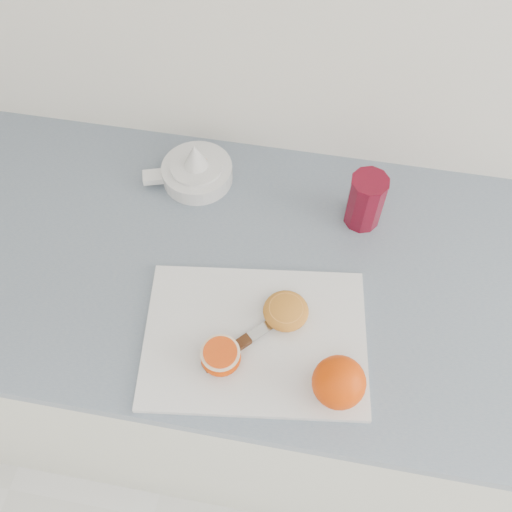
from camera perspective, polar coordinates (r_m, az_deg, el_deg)
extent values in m
cube|color=silver|center=(1.48, 1.29, -10.40)|extent=(2.57, 0.60, 0.86)
cube|color=gray|center=(1.08, 1.73, -1.54)|extent=(2.63, 0.64, 0.03)
cube|color=white|center=(1.00, -0.08, -8.26)|extent=(0.42, 0.32, 0.01)
sphere|color=#F03006|center=(0.92, 8.28, -12.40)|extent=(0.09, 0.09, 0.09)
ellipsoid|color=#F03006|center=(0.96, -3.53, -10.09)|extent=(0.07, 0.07, 0.04)
cylinder|color=#FFE7BF|center=(0.94, -3.59, -9.64)|extent=(0.07, 0.07, 0.00)
cylinder|color=orange|center=(0.94, -3.60, -9.58)|extent=(0.06, 0.06, 0.00)
ellipsoid|color=#C77624|center=(1.00, 3.00, -5.51)|extent=(0.08, 0.08, 0.03)
cylinder|color=#EA993E|center=(0.99, 3.03, -5.24)|extent=(0.06, 0.06, 0.00)
cube|color=#4E2512|center=(0.97, -2.92, -9.64)|extent=(0.08, 0.08, 0.01)
cube|color=#B7B7BC|center=(1.00, 2.17, -6.33)|extent=(0.10, 0.10, 0.00)
cylinder|color=#B7B7BC|center=(0.97, -2.92, -9.64)|extent=(0.01, 0.01, 0.01)
cylinder|color=white|center=(1.19, -5.88, 8.28)|extent=(0.14, 0.14, 0.04)
cylinder|color=white|center=(1.17, -5.97, 8.97)|extent=(0.11, 0.11, 0.01)
cone|color=white|center=(1.15, -6.11, 9.97)|extent=(0.05, 0.05, 0.05)
cube|color=white|center=(1.20, -10.12, 7.80)|extent=(0.05, 0.04, 0.01)
ellipsoid|color=#CC5100|center=(1.17, -5.36, 8.96)|extent=(0.01, 0.01, 0.00)
ellipsoid|color=#CC5100|center=(1.18, -6.70, 9.52)|extent=(0.01, 0.01, 0.00)
ellipsoid|color=#CC5100|center=(1.16, -6.05, 8.61)|extent=(0.01, 0.01, 0.00)
ellipsoid|color=#CC5100|center=(1.18, -5.11, 9.55)|extent=(0.01, 0.01, 0.00)
cylinder|color=maroon|center=(1.11, 10.88, 5.40)|extent=(0.07, 0.07, 0.11)
cylinder|color=#CD2F00|center=(1.14, 10.53, 4.04)|extent=(0.06, 0.06, 0.02)
cylinder|color=maroon|center=(1.06, 11.40, 7.35)|extent=(0.07, 0.07, 0.00)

